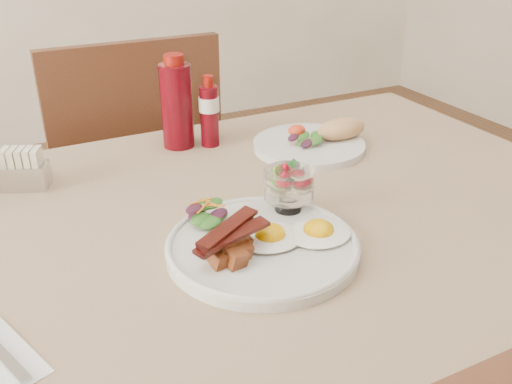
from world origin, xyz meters
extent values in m
cylinder|color=brown|center=(0.59, 0.36, 0.35)|extent=(0.06, 0.06, 0.71)
cube|color=brown|center=(0.00, 0.00, 0.73)|extent=(1.30, 0.85, 0.04)
cube|color=#907758|center=(0.00, 0.00, 0.75)|extent=(1.33, 0.88, 0.00)
cylinder|color=brown|center=(-0.18, 0.57, 0.23)|extent=(0.04, 0.04, 0.45)
cylinder|color=brown|center=(0.18, 0.57, 0.23)|extent=(0.04, 0.04, 0.45)
cylinder|color=brown|center=(-0.18, 0.93, 0.23)|extent=(0.04, 0.04, 0.45)
cylinder|color=brown|center=(0.18, 0.93, 0.23)|extent=(0.04, 0.04, 0.45)
cube|color=brown|center=(0.00, 0.75, 0.47)|extent=(0.42, 0.42, 0.03)
cube|color=brown|center=(0.00, 0.55, 0.70)|extent=(0.42, 0.03, 0.46)
cylinder|color=silver|center=(0.00, -0.11, 0.76)|extent=(0.28, 0.28, 0.02)
ellipsoid|color=white|center=(0.08, -0.13, 0.77)|extent=(0.12, 0.11, 0.01)
ellipsoid|color=#F5AC04|center=(0.08, -0.13, 0.78)|extent=(0.04, 0.04, 0.03)
ellipsoid|color=white|center=(0.01, -0.10, 0.77)|extent=(0.12, 0.11, 0.01)
ellipsoid|color=#F5AC04|center=(0.01, -0.10, 0.78)|extent=(0.04, 0.04, 0.03)
cube|color=brown|center=(-0.07, -0.11, 0.78)|extent=(0.03, 0.03, 0.02)
cube|color=brown|center=(-0.05, -0.13, 0.78)|extent=(0.03, 0.03, 0.02)
cube|color=brown|center=(-0.08, -0.13, 0.78)|extent=(0.02, 0.02, 0.02)
cube|color=brown|center=(-0.04, -0.11, 0.78)|extent=(0.03, 0.03, 0.02)
cube|color=brown|center=(-0.06, -0.14, 0.78)|extent=(0.03, 0.03, 0.02)
cube|color=brown|center=(-0.08, -0.11, 0.78)|extent=(0.02, 0.02, 0.02)
cube|color=brown|center=(-0.05, -0.12, 0.80)|extent=(0.03, 0.03, 0.02)
cube|color=brown|center=(-0.07, -0.12, 0.80)|extent=(0.02, 0.02, 0.02)
cube|color=brown|center=(-0.05, -0.11, 0.80)|extent=(0.03, 0.03, 0.02)
cube|color=#50160D|center=(-0.06, -0.12, 0.80)|extent=(0.11, 0.06, 0.01)
cube|color=#50160D|center=(-0.06, -0.13, 0.81)|extent=(0.11, 0.04, 0.01)
cube|color=#50160D|center=(-0.06, -0.11, 0.81)|extent=(0.11, 0.07, 0.01)
ellipsoid|color=#265316|center=(-0.05, -0.02, 0.77)|extent=(0.04, 0.04, 0.01)
ellipsoid|color=#265316|center=(-0.04, -0.02, 0.78)|extent=(0.04, 0.03, 0.01)
ellipsoid|color=#321021|center=(-0.06, 0.00, 0.78)|extent=(0.04, 0.03, 0.01)
ellipsoid|color=#265316|center=(-0.06, -0.04, 0.78)|extent=(0.04, 0.04, 0.01)
ellipsoid|color=#265316|center=(-0.07, -0.03, 0.78)|extent=(0.04, 0.03, 0.01)
ellipsoid|color=#321021|center=(-0.04, -0.03, 0.79)|extent=(0.03, 0.03, 0.01)
ellipsoid|color=#265316|center=(-0.05, 0.00, 0.79)|extent=(0.04, 0.03, 0.01)
ellipsoid|color=#265316|center=(-0.04, -0.01, 0.79)|extent=(0.04, 0.03, 0.01)
ellipsoid|color=#321021|center=(-0.07, -0.01, 0.80)|extent=(0.03, 0.03, 0.01)
cylinder|color=orange|center=(-0.05, -0.02, 0.80)|extent=(0.01, 0.04, 0.01)
cylinder|color=orange|center=(-0.06, -0.01, 0.80)|extent=(0.04, 0.00, 0.01)
cylinder|color=orange|center=(-0.05, -0.03, 0.80)|extent=(0.03, 0.03, 0.01)
cylinder|color=orange|center=(-0.06, -0.03, 0.80)|extent=(0.03, 0.02, 0.01)
cylinder|color=white|center=(0.08, -0.03, 0.77)|extent=(0.04, 0.04, 0.01)
cylinder|color=white|center=(0.08, -0.03, 0.78)|extent=(0.02, 0.02, 0.01)
cylinder|color=white|center=(0.08, -0.03, 0.81)|extent=(0.08, 0.08, 0.05)
cylinder|color=beige|center=(0.07, -0.03, 0.80)|extent=(0.02, 0.02, 0.01)
cylinder|color=beige|center=(0.09, -0.04, 0.81)|extent=(0.02, 0.02, 0.01)
cylinder|color=beige|center=(0.08, -0.02, 0.81)|extent=(0.02, 0.02, 0.01)
cylinder|color=#74A833|center=(0.07, -0.03, 0.83)|extent=(0.03, 0.03, 0.01)
cone|color=red|center=(0.09, -0.04, 0.83)|extent=(0.02, 0.02, 0.02)
cone|color=red|center=(0.07, -0.04, 0.83)|extent=(0.02, 0.02, 0.02)
cone|color=red|center=(0.08, -0.02, 0.84)|extent=(0.02, 0.02, 0.02)
ellipsoid|color=#2E8131|center=(0.08, -0.03, 0.85)|extent=(0.02, 0.01, 0.00)
ellipsoid|color=#2E8131|center=(0.09, -0.03, 0.85)|extent=(0.02, 0.01, 0.00)
cylinder|color=silver|center=(0.26, 0.20, 0.76)|extent=(0.23, 0.23, 0.01)
ellipsoid|color=#265316|center=(0.25, 0.19, 0.77)|extent=(0.04, 0.03, 0.01)
ellipsoid|color=#265316|center=(0.26, 0.22, 0.77)|extent=(0.04, 0.03, 0.01)
ellipsoid|color=#321021|center=(0.24, 0.18, 0.78)|extent=(0.04, 0.03, 0.01)
ellipsoid|color=#265316|center=(0.26, 0.18, 0.78)|extent=(0.04, 0.03, 0.01)
ellipsoid|color=#265316|center=(0.28, 0.20, 0.78)|extent=(0.03, 0.03, 0.01)
ellipsoid|color=#321021|center=(0.23, 0.20, 0.78)|extent=(0.03, 0.03, 0.01)
ellipsoid|color=red|center=(0.25, 0.24, 0.78)|extent=(0.04, 0.03, 0.02)
ellipsoid|color=tan|center=(0.33, 0.19, 0.79)|extent=(0.12, 0.09, 0.04)
cylinder|color=#4F040C|center=(0.03, 0.34, 0.84)|extent=(0.08, 0.08, 0.17)
cylinder|color=maroon|center=(0.03, 0.34, 0.93)|extent=(0.05, 0.05, 0.02)
cylinder|color=#4F040C|center=(0.09, 0.31, 0.81)|extent=(0.05, 0.05, 0.13)
cylinder|color=beige|center=(0.09, 0.31, 0.84)|extent=(0.05, 0.05, 0.03)
cylinder|color=maroon|center=(0.09, 0.31, 0.89)|extent=(0.03, 0.03, 0.02)
cube|color=silver|center=(-0.28, 0.27, 0.77)|extent=(0.09, 0.07, 0.04)
cube|color=beige|center=(-0.31, 0.28, 0.80)|extent=(0.02, 0.04, 0.05)
cube|color=beige|center=(-0.29, 0.28, 0.80)|extent=(0.02, 0.04, 0.05)
cube|color=beige|center=(-0.28, 0.27, 0.80)|extent=(0.02, 0.04, 0.05)
cube|color=beige|center=(-0.27, 0.27, 0.80)|extent=(0.02, 0.04, 0.05)
cube|color=beige|center=(-0.26, 0.26, 0.80)|extent=(0.02, 0.04, 0.05)
camera|label=1|loc=(-0.33, -0.72, 1.20)|focal=40.00mm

